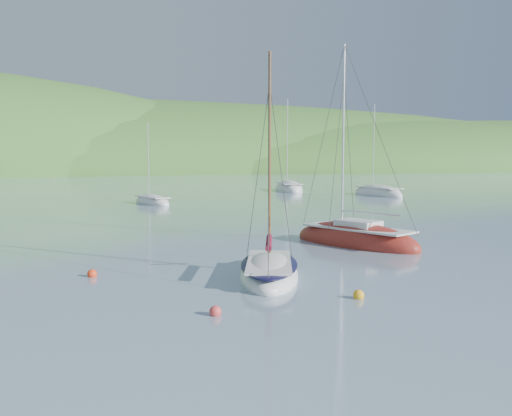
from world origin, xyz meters
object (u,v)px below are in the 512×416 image
object	(u,v)px
daysailer_white	(269,272)
sloop_red	(356,241)
distant_sloop_b	(289,189)
distant_sloop_a	(152,202)
distant_sloop_d	(378,194)

from	to	relation	value
daysailer_white	sloop_red	bearing A→B (deg)	61.17
sloop_red	distant_sloop_b	distance (m)	46.43
distant_sloop_a	distant_sloop_b	bearing A→B (deg)	18.64
distant_sloop_b	distant_sloop_d	distance (m)	13.47
distant_sloop_a	sloop_red	bearing A→B (deg)	-93.23
distant_sloop_b	sloop_red	bearing A→B (deg)	-95.98
sloop_red	distant_sloop_a	bearing A→B (deg)	79.10
sloop_red	distant_sloop_b	size ratio (longest dim) A/B	0.89
daysailer_white	distant_sloop_d	xyz separation A→B (m)	(28.16, 39.55, -0.02)
daysailer_white	distant_sloop_d	world-z (taller)	distant_sloop_d
sloop_red	distant_sloop_b	bearing A→B (deg)	48.64
daysailer_white	distant_sloop_b	distance (m)	55.02
daysailer_white	distant_sloop_b	bearing A→B (deg)	87.83
sloop_red	distant_sloop_d	distance (m)	39.05
daysailer_white	distant_sloop_d	distance (m)	48.55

